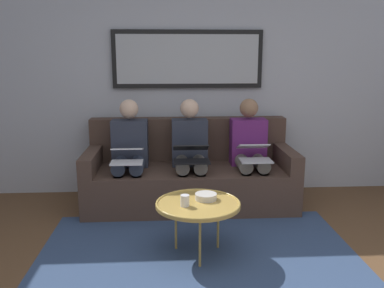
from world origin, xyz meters
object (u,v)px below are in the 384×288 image
at_px(couch, 190,175).
at_px(laptop_black, 191,154).
at_px(person_left, 250,149).
at_px(laptop_silver, 254,152).
at_px(person_right, 129,151).
at_px(person_middle, 190,150).
at_px(coffee_table, 198,204).
at_px(bowl, 206,197).
at_px(laptop_white, 127,155).
at_px(cup, 185,201).
at_px(framed_mirror, 188,59).

distance_m(couch, laptop_black, 0.44).
height_order(person_left, laptop_silver, person_left).
distance_m(laptop_black, person_right, 0.68).
bearing_deg(person_middle, coffee_table, 90.00).
distance_m(couch, bowl, 1.15).
distance_m(person_left, laptop_silver, 0.24).
distance_m(bowl, person_right, 1.29).
bearing_deg(laptop_white, person_left, -168.95).
bearing_deg(laptop_silver, cup, 52.53).
bearing_deg(laptop_black, laptop_silver, 179.92).
bearing_deg(couch, laptop_white, 26.47).
bearing_deg(laptop_black, laptop_white, 1.43).
distance_m(person_left, laptop_black, 0.68).
height_order(framed_mirror, coffee_table, framed_mirror).
distance_m(framed_mirror, laptop_black, 1.15).
height_order(bowl, laptop_white, laptop_white).
bearing_deg(couch, bowl, 93.53).
height_order(couch, coffee_table, couch).
height_order(laptop_silver, person_right, person_right).
bearing_deg(coffee_table, framed_mirror, -90.00).
xyz_separation_m(person_left, person_right, (1.28, 0.00, 0.00)).
xyz_separation_m(laptop_silver, laptop_white, (1.28, 0.02, -0.00)).
distance_m(person_right, laptop_white, 0.25).
relative_size(person_middle, laptop_white, 3.44).
height_order(coffee_table, bowl, bowl).
relative_size(person_left, laptop_white, 3.44).
xyz_separation_m(cup, laptop_black, (-0.11, -0.98, 0.14)).
bearing_deg(laptop_silver, person_right, -10.40).
height_order(couch, bowl, couch).
relative_size(coffee_table, laptop_white, 2.05).
bearing_deg(person_left, couch, -6.13).
height_order(cup, bowl, cup).
height_order(framed_mirror, person_left, framed_mirror).
height_order(cup, person_left, person_left).
height_order(couch, person_left, person_left).
height_order(couch, person_right, person_right).
height_order(person_middle, laptop_black, person_middle).
relative_size(cup, laptop_silver, 0.24).
height_order(coffee_table, person_left, person_left).
height_order(bowl, laptop_black, laptop_black).
relative_size(person_right, laptop_white, 3.44).
bearing_deg(laptop_black, person_left, -159.91).
xyz_separation_m(framed_mirror, person_left, (-0.64, 0.46, -0.94)).
bearing_deg(person_right, couch, -173.87).
distance_m(framed_mirror, coffee_table, 1.96).
height_order(cup, person_middle, person_middle).
xyz_separation_m(bowl, laptop_silver, (-0.57, -0.84, 0.16)).
bearing_deg(person_right, framed_mirror, -144.47).
bearing_deg(cup, person_left, -121.70).
bearing_deg(cup, laptop_white, -60.96).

